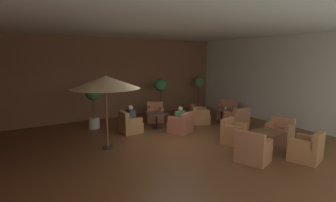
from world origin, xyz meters
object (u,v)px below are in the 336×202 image
(cafe_table_front_left, at_px, (222,112))
(armchair_front_left_east, at_px, (227,111))
(potted_tree_mid_right, at_px, (199,87))
(patron_blue_shirt, at_px, (180,115))
(cafe_table_mid_center, at_px, (268,135))
(iced_drink_cup, at_px, (226,108))
(armchair_front_left_south, at_px, (199,116))
(armchair_mid_center_south, at_px, (307,150))
(armchair_mid_center_east, at_px, (253,151))
(armchair_front_right_east, at_px, (155,114))
(cafe_table_front_right, at_px, (157,117))
(patio_umbrella_tall_red, at_px, (105,82))
(armchair_mid_center_west, at_px, (280,133))
(armchair_front_right_south, at_px, (130,125))
(patron_by_window, at_px, (131,115))
(armchair_mid_center_north, at_px, (234,134))
(armchair_front_left_north, at_px, (237,120))
(potted_tree_mid_left, at_px, (161,90))
(potted_tree_left_corner, at_px, (93,102))
(armchair_front_right_north, at_px, (181,125))

(cafe_table_front_left, xyz_separation_m, armchair_front_left_east, (0.87, 0.52, -0.17))
(potted_tree_mid_right, bearing_deg, patron_blue_shirt, -136.84)
(cafe_table_mid_center, xyz_separation_m, iced_drink_cup, (1.42, 3.28, 0.17))
(cafe_table_mid_center, bearing_deg, armchair_front_left_south, 83.68)
(cafe_table_mid_center, height_order, armchair_mid_center_south, armchair_mid_center_south)
(armchair_front_left_east, xyz_separation_m, armchair_mid_center_east, (-3.25, -4.27, 0.00))
(armchair_front_left_south, height_order, armchair_mid_center_east, armchair_mid_center_east)
(cafe_table_front_left, relative_size, armchair_front_right_east, 0.72)
(cafe_table_front_right, distance_m, patio_umbrella_tall_red, 3.25)
(armchair_mid_center_west, xyz_separation_m, patio_umbrella_tall_red, (-5.19, 2.52, 1.79))
(armchair_front_right_south, relative_size, iced_drink_cup, 7.76)
(patron_by_window, bearing_deg, patio_umbrella_tall_red, -136.89)
(armchair_front_left_east, height_order, iced_drink_cup, armchair_front_left_east)
(armchair_front_left_east, height_order, armchair_mid_center_north, armchair_front_left_east)
(armchair_front_left_north, relative_size, armchair_mid_center_west, 0.88)
(cafe_table_front_right, relative_size, potted_tree_mid_left, 0.41)
(armchair_mid_center_west, bearing_deg, potted_tree_mid_right, 78.28)
(armchair_mid_center_north, xyz_separation_m, patron_blue_shirt, (-0.81, 2.01, 0.36))
(potted_tree_left_corner, xyz_separation_m, potted_tree_mid_right, (6.10, 0.84, 0.18))
(armchair_front_right_south, bearing_deg, cafe_table_front_right, 0.73)
(armchair_mid_center_north, distance_m, potted_tree_left_corner, 5.66)
(armchair_mid_center_west, height_order, potted_tree_mid_right, potted_tree_mid_right)
(armchair_front_left_south, bearing_deg, iced_drink_cup, -31.38)
(cafe_table_front_right, xyz_separation_m, patron_by_window, (-1.14, -0.01, 0.20))
(armchair_mid_center_east, height_order, patron_by_window, patron_by_window)
(armchair_front_left_south, relative_size, patron_blue_shirt, 1.77)
(armchair_front_left_north, relative_size, patron_blue_shirt, 1.43)
(armchair_front_left_north, height_order, iced_drink_cup, armchair_front_left_north)
(armchair_mid_center_north, xyz_separation_m, armchair_mid_center_south, (0.63, -2.15, -0.00))
(patron_blue_shirt, bearing_deg, armchair_front_right_south, 148.03)
(armchair_front_right_north, height_order, patio_umbrella_tall_red, patio_umbrella_tall_red)
(cafe_table_front_right, distance_m, patron_blue_shirt, 1.16)
(armchair_front_left_south, height_order, cafe_table_mid_center, armchair_front_left_south)
(cafe_table_front_right, height_order, patio_umbrella_tall_red, patio_umbrella_tall_red)
(patron_blue_shirt, distance_m, iced_drink_cup, 2.57)
(cafe_table_mid_center, height_order, armchair_mid_center_west, armchair_mid_center_west)
(armchair_mid_center_east, bearing_deg, armchair_front_left_east, 52.72)
(armchair_mid_center_west, bearing_deg, armchair_mid_center_east, -162.75)
(armchair_front_left_south, distance_m, cafe_table_front_right, 2.06)
(patron_blue_shirt, bearing_deg, cafe_table_front_left, 7.55)
(armchair_mid_center_west, relative_size, patron_blue_shirt, 1.62)
(armchair_front_right_south, height_order, patron_by_window, patron_by_window)
(patio_umbrella_tall_red, height_order, iced_drink_cup, patio_umbrella_tall_red)
(potted_tree_left_corner, bearing_deg, potted_tree_mid_right, 7.87)
(potted_tree_mid_right, relative_size, patron_by_window, 2.73)
(cafe_table_front_left, height_order, patio_umbrella_tall_red, patio_umbrella_tall_red)
(armchair_mid_center_east, relative_size, patio_umbrella_tall_red, 0.43)
(cafe_table_front_left, xyz_separation_m, patron_blue_shirt, (-2.45, -0.32, 0.18))
(armchair_mid_center_north, relative_size, armchair_mid_center_east, 0.89)
(cafe_table_mid_center, relative_size, iced_drink_cup, 7.68)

